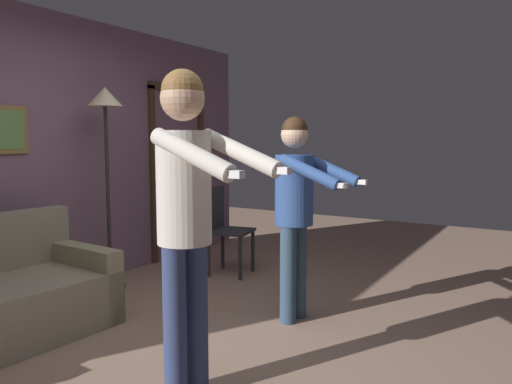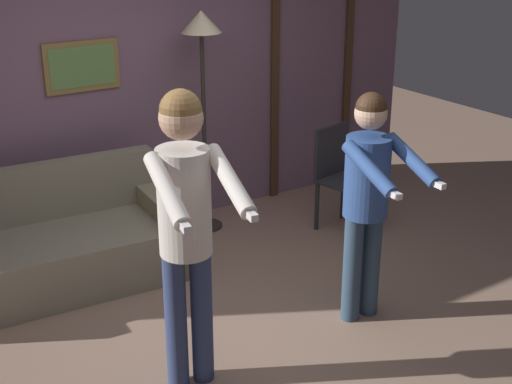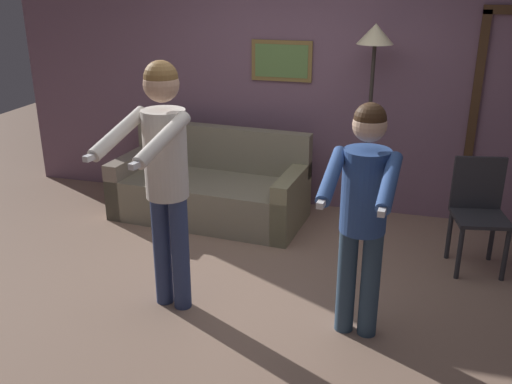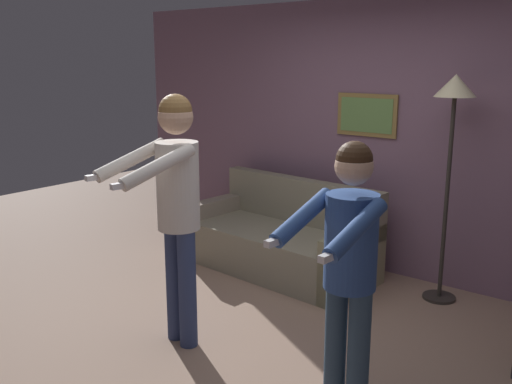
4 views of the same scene
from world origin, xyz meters
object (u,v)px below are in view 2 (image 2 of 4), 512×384
at_px(couch, 50,251).
at_px(person_standing_left, 186,214).
at_px(dining_chair_distant, 340,172).
at_px(person_standing_right, 368,189).
at_px(torchiere_lamp, 202,50).

height_order(couch, person_standing_left, person_standing_left).
bearing_deg(couch, dining_chair_distant, -8.51).
bearing_deg(person_standing_left, person_standing_right, 0.73).
bearing_deg(couch, torchiere_lamp, 10.35).
bearing_deg(person_standing_left, dining_chair_distant, 30.57).
bearing_deg(torchiere_lamp, person_standing_right, -85.65).
xyz_separation_m(couch, torchiere_lamp, (1.51, 0.28, 1.33)).
relative_size(couch, person_standing_left, 1.08).
bearing_deg(person_standing_right, torchiere_lamp, 94.35).
xyz_separation_m(person_standing_left, dining_chair_distant, (2.20, 1.30, -0.59)).
relative_size(couch, person_standing_right, 1.21).
height_order(couch, dining_chair_distant, dining_chair_distant).
xyz_separation_m(couch, person_standing_right, (1.66, -1.66, 0.69)).
xyz_separation_m(couch, person_standing_left, (0.30, -1.68, 0.84)).
xyz_separation_m(couch, dining_chair_distant, (2.50, -0.37, 0.25)).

